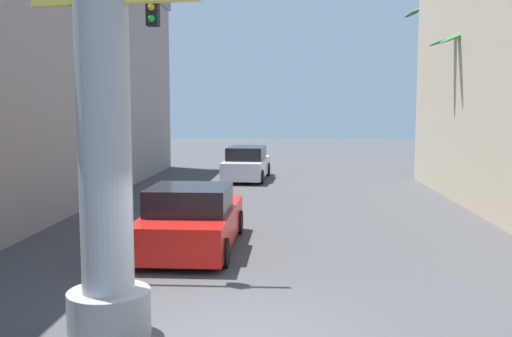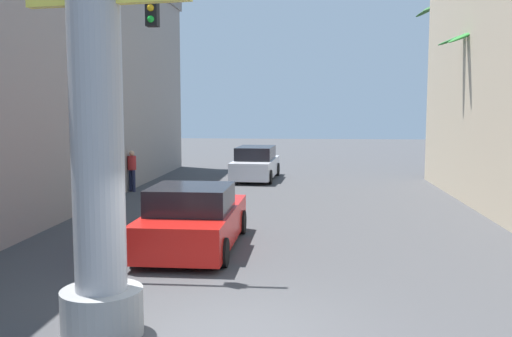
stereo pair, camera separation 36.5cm
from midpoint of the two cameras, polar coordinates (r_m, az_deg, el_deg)
name	(u,v)px [view 2 (the right image)]	position (r m, az deg, el deg)	size (l,w,h in m)	color
ground_plane	(272,213)	(18.44, 2.18, -4.49)	(88.48, 88.48, 0.00)	#424244
neon_sign_pole	(94,33)	(8.57, -14.66, 13.01)	(2.81, 1.22, 9.92)	#9E9EA3
traffic_light_mast	(11,68)	(12.96, -22.53, 9.29)	(5.69, 0.32, 5.92)	#333333
car_lead	(194,220)	(13.83, -5.50, -5.13)	(2.13, 4.67, 1.56)	black
car_far	(256,164)	(26.99, 0.35, 0.46)	(2.11, 4.73, 1.56)	black
palm_tree_far_right	(436,69)	(29.39, 17.92, 9.42)	(2.46, 2.65, 8.45)	brown
palm_tree_mid_right	(483,95)	(22.06, 22.23, 6.86)	(3.00, 3.03, 6.25)	brown
pedestrian_far_left	(132,168)	(23.53, -11.86, 0.09)	(0.48, 0.48, 1.67)	#1E233F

